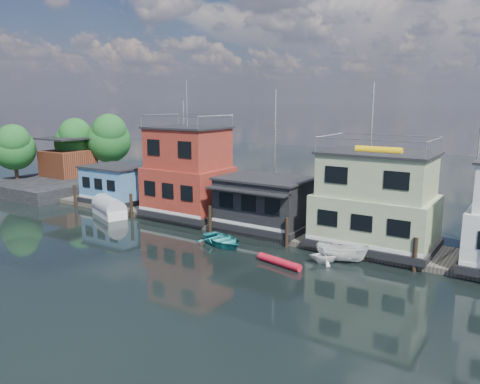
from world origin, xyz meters
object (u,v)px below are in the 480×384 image
Objects in this scene: red_kayak at (279,262)px; tarp_runabout at (109,208)px; dinghy_white at (325,255)px; houseboat_dark at (265,202)px; houseboat_blue at (116,184)px; houseboat_green at (376,202)px; dinghy_teal at (222,240)px; motorboat at (342,253)px; houseboat_red at (188,173)px.

tarp_runabout is at bearing -176.89° from red_kayak.
houseboat_dark is at bearing 28.40° from dinghy_white.
houseboat_green reaches higher than houseboat_blue.
houseboat_dark is 9.07m from houseboat_green.
houseboat_blue is 17.50m from houseboat_dark.
red_kayak is at bearing -84.18° from dinghy_teal.
houseboat_dark is (17.50, -0.02, 0.21)m from houseboat_blue.
dinghy_teal is at bearing 85.75° from motorboat.
houseboat_dark is at bearing -0.06° from houseboat_blue.
houseboat_green is 2.10× the size of dinghy_teal.
houseboat_dark is 5.45m from dinghy_teal.
houseboat_red is 8.18m from houseboat_dark.
houseboat_blue is 3.08× the size of dinghy_white.
red_kayak is 0.85× the size of dinghy_teal.
dinghy_white is (15.23, -4.48, -3.56)m from houseboat_red.
red_kayak is (-2.30, -2.06, -0.30)m from dinghy_white.
tarp_runabout is (-14.71, -3.48, -1.71)m from houseboat_dark.
houseboat_green is 2.47× the size of red_kayak.
tarp_runabout is at bearing -51.40° from houseboat_blue.
houseboat_green is at bearing 0.12° from houseboat_dark.
dinghy_teal is (-0.65, -5.03, -2.00)m from houseboat_dark.
houseboat_dark is (8.00, -0.02, -1.69)m from houseboat_red.
houseboat_dark is 9.06m from motorboat.
dinghy_teal is (-7.88, -0.57, -0.13)m from dinghy_white.
tarp_runabout is at bearing -171.61° from houseboat_green.
houseboat_dark reaches higher than dinghy_teal.
dinghy_white is at bearing -65.08° from dinghy_teal.
motorboat is at bearing -12.92° from houseboat_red.
dinghy_white is at bearing 53.84° from red_kayak.
houseboat_blue is 1.28× the size of tarp_runabout.
tarp_runabout is 1.47× the size of red_kayak.
houseboat_green is at bearing -26.84° from motorboat.
tarp_runabout is 2.40× the size of dinghy_white.
houseboat_green reaches higher than dinghy_white.
houseboat_red is 16.27m from dinghy_white.
dinghy_white is 3.10m from red_kayak.
tarp_runabout is at bearing -166.70° from houseboat_dark.
dinghy_teal reaches higher than red_kayak.
houseboat_red reaches higher than red_kayak.
red_kayak is at bearing -52.89° from houseboat_dark.
houseboat_red reaches higher than houseboat_green.
houseboat_blue is at bearing 94.10° from dinghy_teal.
dinghy_white reaches higher than dinghy_teal.
houseboat_dark is 15.21m from tarp_runabout.
tarp_runabout is at bearing 76.44° from motorboat.
houseboat_dark reaches higher than tarp_runabout.
dinghy_teal is at bearing -97.37° from houseboat_dark.
houseboat_dark reaches higher than red_kayak.
tarp_runabout is (2.79, -3.50, -1.50)m from houseboat_blue.
dinghy_white is (-1.77, -4.48, -3.00)m from houseboat_green.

